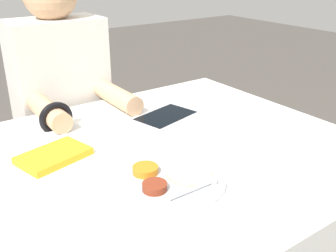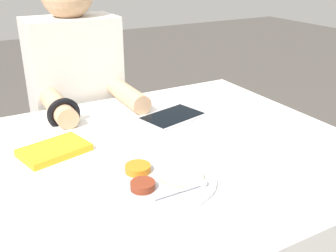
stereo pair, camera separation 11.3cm
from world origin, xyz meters
The scene contains 5 objects.
dining_table centered at (0.00, 0.00, 0.38)m, with size 1.10×0.96×0.75m.
thali_tray centered at (-0.10, -0.16, 0.76)m, with size 0.27×0.27×0.03m.
red_notebook centered at (-0.29, 0.12, 0.76)m, with size 0.20×0.16×0.02m.
tablet_device centered at (0.13, 0.19, 0.76)m, with size 0.25×0.19×0.01m.
person_diner centered at (-0.08, 0.61, 0.59)m, with size 0.36×0.46×1.24m.
Camera 2 is at (-0.49, -0.89, 1.26)m, focal length 42.00 mm.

